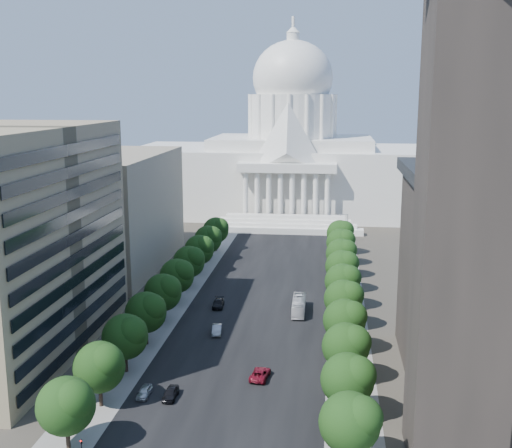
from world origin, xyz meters
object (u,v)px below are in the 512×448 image
at_px(car_silver, 217,330).
at_px(car_red, 260,374).
at_px(car_dark_a, 171,393).
at_px(car_dark_b, 218,304).
at_px(city_bus, 299,306).
at_px(car_parked, 144,392).

relative_size(car_silver, car_red, 0.87).
bearing_deg(car_red, car_dark_a, 40.73).
distance_m(car_dark_b, city_bus, 17.53).
bearing_deg(car_red, car_silver, -53.50).
xyz_separation_m(car_red, city_bus, (4.55, 32.61, 0.76)).
relative_size(car_dark_a, car_dark_b, 0.84).
height_order(car_silver, car_parked, car_silver).
xyz_separation_m(car_silver, car_dark_b, (-2.45, 15.42, -0.01)).
xyz_separation_m(car_dark_b, city_bus, (17.45, -1.43, 0.74)).
height_order(car_dark_b, car_parked, car_dark_b).
height_order(car_silver, car_red, car_silver).
bearing_deg(car_silver, car_red, -67.21).
relative_size(car_silver, city_bus, 0.45).
bearing_deg(car_parked, city_bus, 62.73).
relative_size(car_parked, city_bus, 0.39).
bearing_deg(car_dark_b, car_silver, -84.81).
height_order(car_dark_a, car_silver, car_silver).
bearing_deg(car_dark_b, car_parked, -99.26).
relative_size(car_silver, car_parked, 1.15).
distance_m(car_dark_a, car_silver, 27.16).
relative_size(car_dark_a, car_red, 0.82).
bearing_deg(car_red, car_dark_b, -62.03).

